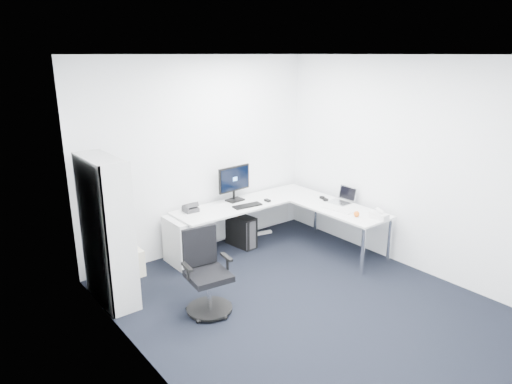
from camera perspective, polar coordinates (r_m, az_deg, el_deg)
ground at (r=5.31m, az=5.90°, el=-13.85°), size 4.20×4.20×0.00m
ceiling at (r=4.57m, az=6.96°, el=16.68°), size 4.20×4.20×0.00m
wall_back at (r=6.38m, az=-6.92°, el=4.50°), size 3.60×0.02×2.70m
wall_left at (r=3.79m, az=-13.55°, el=-4.60°), size 0.02×4.20×2.70m
wall_right at (r=6.13m, az=18.55°, el=3.21°), size 0.02×4.20×2.70m
l_desk at (r=6.43m, az=0.88°, el=-4.76°), size 2.28×1.28×0.67m
drawer_pedestal at (r=6.19m, az=-8.84°, el=-6.02°), size 0.42×0.52×0.64m
bookshelf at (r=5.30m, az=-18.13°, el=-4.67°), size 0.33×0.84×1.67m
task_chair at (r=4.96m, az=-5.98°, el=-10.11°), size 0.58×0.58×0.92m
black_pc_tower at (r=6.68m, az=-1.87°, el=-4.87°), size 0.27×0.49×0.46m
beige_pc_tower at (r=6.10m, az=-15.08°, el=-8.29°), size 0.17×0.36×0.34m
power_strip at (r=7.16m, az=0.71°, el=-5.16°), size 0.34×0.12×0.04m
monitor at (r=6.54m, az=-2.68°, el=1.10°), size 0.56×0.22×0.53m
black_keyboard at (r=6.36m, az=-1.08°, el=-1.72°), size 0.43×0.19×0.02m
mouse at (r=6.57m, az=1.44°, el=-1.06°), size 0.06×0.10×0.03m
desk_phone at (r=6.21m, az=-8.20°, el=-1.85°), size 0.19×0.19×0.13m
laptop at (r=6.58m, az=10.41°, el=-0.48°), size 0.32×0.31×0.22m
white_keyboard at (r=6.31m, az=10.10°, el=-2.17°), size 0.19×0.45×0.01m
headphones at (r=6.73m, az=8.49°, el=-0.74°), size 0.17×0.21×0.05m
orange_fruit at (r=6.09m, az=12.46°, el=-2.70°), size 0.08×0.08×0.08m
tissue_box at (r=6.09m, az=15.13°, el=-2.91°), size 0.12×0.23×0.08m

